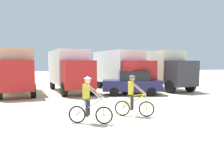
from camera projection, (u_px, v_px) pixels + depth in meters
ground_plane at (142, 115)px, 10.36m from camera, size 120.00×120.00×0.00m
box_truck_tan_camper at (16, 69)px, 17.50m from camera, size 3.22×7.00×3.35m
box_truck_avon_van at (69, 69)px, 18.83m from camera, size 3.34×7.02×3.35m
box_truck_white_box at (121, 68)px, 19.77m from camera, size 3.71×7.09×3.35m
box_truck_cream_rv at (159, 68)px, 20.63m from camera, size 3.64×7.08×3.35m
sedan_parked at (132, 83)px, 16.94m from camera, size 4.49×2.66×1.76m
cyclist_orange_shirt at (89, 102)px, 8.82m from camera, size 1.63×0.78×1.82m
cyclist_cowboy_hat at (133, 97)px, 10.06m from camera, size 1.59×0.83×1.82m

